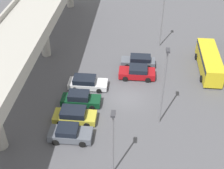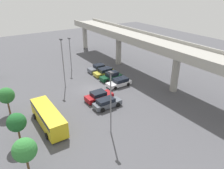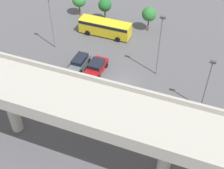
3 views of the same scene
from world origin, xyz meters
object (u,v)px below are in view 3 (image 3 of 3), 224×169
Objects in this scene: parked_car_1 at (141,116)px; parked_car_2 at (120,108)px; parked_car_4 at (96,67)px; tree_front_right at (105,5)px; parked_car_0 at (163,122)px; parked_car_5 at (79,62)px; parked_car_3 at (97,101)px; shuttle_bus at (105,27)px; tree_front_far_right at (79,0)px; lamp_post_near_aisle at (160,43)px; lamp_post_by_overpass at (208,82)px; lamp_post_mid_lot at (51,19)px; tree_front_centre at (149,14)px.

parked_car_2 is at bearing 86.40° from parked_car_1.
parked_car_4 is (5.85, -6.25, -0.01)m from parked_car_2.
parked_car_1 is 1.10× the size of tree_front_right.
parked_car_0 is 0.97× the size of parked_car_2.
parked_car_5 is 13.39m from tree_front_right.
parked_car_3 is 0.56× the size of shuttle_bus.
parked_car_1 is at bearing 131.40° from tree_front_far_right.
parked_car_1 is 26.74m from tree_front_far_right.
tree_front_far_right is at bearing -32.84° from lamp_post_near_aisle.
parked_car_4 is 1.10× the size of tree_front_right.
lamp_post_near_aisle reaches higher than parked_car_0.
lamp_post_near_aisle is at bearing 138.49° from tree_front_right.
parked_car_2 is (5.34, -0.13, 0.03)m from parked_car_0.
parked_car_0 is 1.04× the size of tree_front_right.
parked_car_5 is at bearing 64.81° from parked_car_0.
lamp_post_by_overpass reaches higher than parked_car_4.
parked_car_1 is 5.90m from parked_car_3.
lamp_post_mid_lot is (5.89, 6.08, 3.44)m from shuttle_bus.
parked_car_4 is at bearing -6.71° from lamp_post_by_overpass.
tree_front_centre is at bearing -52.80° from lamp_post_by_overpass.
lamp_post_near_aisle is (-10.61, -2.46, 4.43)m from parked_car_5.
lamp_post_near_aisle is (3.22, -8.96, 4.45)m from parked_car_0.
parked_car_4 is 0.54× the size of shuttle_bus.
parked_car_4 reaches higher than parked_car_1.
parked_car_3 is 0.53× the size of lamp_post_near_aisle.
parked_car_0 is 0.60× the size of lamp_post_by_overpass.
parked_car_2 is 0.53× the size of shuttle_bus.
tree_front_far_right is (20.25, -19.95, 2.10)m from parked_car_0.
tree_front_centre is at bearing 6.41° from parked_car_2.
shuttle_bus is at bearing 32.22° from tree_front_centre.
parked_car_5 is 1.07× the size of tree_front_centre.
parked_car_4 is 0.51× the size of lamp_post_near_aisle.
parked_car_2 is 10.61m from parked_car_5.
tree_front_far_right is (14.91, -19.82, 2.08)m from parked_car_2.
tree_front_centre reaches higher than parked_car_1.
lamp_post_mid_lot is (16.86, -9.52, 4.17)m from parked_car_1.
lamp_post_mid_lot is 2.04× the size of tree_front_right.
tree_front_centre is (4.28, -10.44, -2.19)m from lamp_post_near_aisle.
parked_car_1 is (2.62, 0.04, 0.02)m from parked_car_0.
parked_car_1 is 10.05m from lamp_post_near_aisle.
parked_car_5 is 11.76m from lamp_post_near_aisle.
lamp_post_by_overpass is (-14.90, 1.75, 3.54)m from parked_car_4.
tree_front_right is (7.77, -0.23, 0.02)m from tree_front_centre.
tree_front_right is at bearing -112.55° from lamp_post_mid_lot.
parked_car_4 reaches higher than parked_car_5.
tree_front_right is (18.97, -14.99, -1.28)m from lamp_post_by_overpass.
parked_car_2 is (2.72, -0.17, 0.01)m from parked_car_1.
parked_car_2 is at bearing 76.50° from lamp_post_near_aisle.
parked_car_3 is 1.16× the size of tree_front_far_right.
lamp_post_near_aisle is 16.27m from lamp_post_mid_lot.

